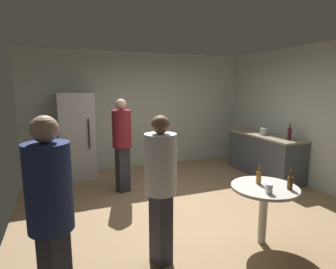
% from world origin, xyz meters
% --- Properties ---
extents(ground_plane, '(5.20, 5.20, 0.10)m').
position_xyz_m(ground_plane, '(0.00, 0.00, -0.05)').
color(ground_plane, '#9E7C56').
extents(wall_back, '(5.32, 0.06, 2.70)m').
position_xyz_m(wall_back, '(0.00, 2.63, 1.35)').
color(wall_back, beige).
rests_on(wall_back, ground_plane).
extents(wall_side_right, '(0.06, 5.20, 2.70)m').
position_xyz_m(wall_side_right, '(2.63, 0.00, 1.35)').
color(wall_side_right, beige).
rests_on(wall_side_right, ground_plane).
extents(refrigerator, '(0.70, 0.68, 1.80)m').
position_xyz_m(refrigerator, '(-1.51, 2.20, 0.90)').
color(refrigerator, silver).
rests_on(refrigerator, ground_plane).
extents(kitchen_counter, '(0.64, 1.86, 0.90)m').
position_xyz_m(kitchen_counter, '(2.28, 0.92, 0.45)').
color(kitchen_counter, '#4C515B').
rests_on(kitchen_counter, ground_plane).
extents(kettle, '(0.24, 0.17, 0.18)m').
position_xyz_m(kettle, '(2.23, 0.91, 0.97)').
color(kettle, '#B2B2B7').
rests_on(kettle, kitchen_counter).
extents(wine_bottle_on_counter, '(0.08, 0.08, 0.31)m').
position_xyz_m(wine_bottle_on_counter, '(2.32, 0.29, 1.02)').
color(wine_bottle_on_counter, '#3F141E').
rests_on(wine_bottle_on_counter, kitchen_counter).
extents(foreground_table, '(0.80, 0.80, 0.73)m').
position_xyz_m(foreground_table, '(0.43, -1.26, 0.63)').
color(foreground_table, beige).
rests_on(foreground_table, ground_plane).
extents(beer_bottle_amber, '(0.06, 0.06, 0.23)m').
position_xyz_m(beer_bottle_amber, '(0.42, -1.16, 0.82)').
color(beer_bottle_amber, '#8C5919').
rests_on(beer_bottle_amber, foreground_table).
extents(beer_bottle_brown, '(0.06, 0.06, 0.23)m').
position_xyz_m(beer_bottle_brown, '(0.64, -1.45, 0.82)').
color(beer_bottle_brown, '#593314').
rests_on(beer_bottle_brown, foreground_table).
extents(plastic_cup_white, '(0.08, 0.08, 0.11)m').
position_xyz_m(plastic_cup_white, '(0.32, -1.46, 0.79)').
color(plastic_cup_white, white).
rests_on(plastic_cup_white, foreground_table).
extents(person_in_maroon_shirt, '(0.43, 0.43, 1.71)m').
position_xyz_m(person_in_maroon_shirt, '(-0.81, 1.06, 1.00)').
color(person_in_maroon_shirt, '#2D2D38').
rests_on(person_in_maroon_shirt, ground_plane).
extents(person_in_white_shirt, '(0.42, 0.42, 1.64)m').
position_xyz_m(person_in_white_shirt, '(-0.87, -1.17, 0.96)').
color(person_in_white_shirt, '#2D2D38').
rests_on(person_in_white_shirt, ground_plane).
extents(person_in_navy_shirt, '(0.47, 0.47, 1.73)m').
position_xyz_m(person_in_navy_shirt, '(-1.93, -1.65, 1.01)').
color(person_in_navy_shirt, '#2D2D38').
rests_on(person_in_navy_shirt, ground_plane).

